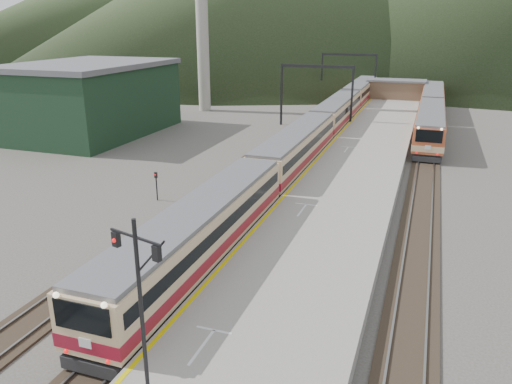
% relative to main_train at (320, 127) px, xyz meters
% --- Properties ---
extents(track_main, '(2.60, 200.00, 0.23)m').
position_rel_main_train_xyz_m(track_main, '(0.00, -5.08, -2.00)').
color(track_main, black).
rests_on(track_main, ground).
extents(track_far, '(2.60, 200.00, 0.23)m').
position_rel_main_train_xyz_m(track_far, '(-5.00, -5.08, -2.00)').
color(track_far, black).
rests_on(track_far, ground).
extents(track_second, '(2.60, 200.00, 0.23)m').
position_rel_main_train_xyz_m(track_second, '(11.50, -5.08, -2.00)').
color(track_second, black).
rests_on(track_second, ground).
extents(platform, '(8.00, 100.00, 1.00)m').
position_rel_main_train_xyz_m(platform, '(5.60, -7.08, -1.57)').
color(platform, gray).
rests_on(platform, ground).
extents(gantry_near, '(9.55, 0.25, 8.00)m').
position_rel_main_train_xyz_m(gantry_near, '(-2.85, 9.92, 3.52)').
color(gantry_near, black).
rests_on(gantry_near, ground).
extents(gantry_far, '(9.55, 0.25, 8.00)m').
position_rel_main_train_xyz_m(gantry_far, '(-2.85, 34.92, 3.52)').
color(gantry_far, black).
rests_on(gantry_far, ground).
extents(warehouse, '(14.50, 20.50, 8.60)m').
position_rel_main_train_xyz_m(warehouse, '(-28.00, -3.08, 2.25)').
color(warehouse, '#16301C').
rests_on(warehouse, ground).
extents(smokestack, '(1.80, 1.80, 30.00)m').
position_rel_main_train_xyz_m(smokestack, '(-22.00, 16.92, 12.93)').
color(smokestack, '#9E998E').
rests_on(smokestack, ground).
extents(station_shed, '(9.40, 4.40, 3.10)m').
position_rel_main_train_xyz_m(station_shed, '(5.60, 32.92, 0.50)').
color(station_shed, brown).
rests_on(station_shed, platform).
extents(main_train, '(3.01, 82.39, 3.67)m').
position_rel_main_train_xyz_m(main_train, '(0.00, 0.00, 0.00)').
color(main_train, '#D4B083').
rests_on(main_train, track_main).
extents(second_train, '(3.00, 40.85, 3.66)m').
position_rel_main_train_xyz_m(second_train, '(11.50, 15.84, -0.00)').
color(second_train, '#B7512D').
rests_on(second_train, track_second).
extents(signal_mast, '(2.14, 0.72, 6.54)m').
position_rel_main_train_xyz_m(signal_mast, '(3.22, -42.13, 2.94)').
color(signal_mast, black).
rests_on(signal_mast, platform).
extents(short_signal_a, '(0.27, 0.23, 2.27)m').
position_rel_main_train_xyz_m(short_signal_a, '(-3.21, -37.45, -0.60)').
color(short_signal_a, black).
rests_on(short_signal_a, ground).
extents(short_signal_b, '(0.25, 0.21, 2.27)m').
position_rel_main_train_xyz_m(short_signal_b, '(-3.14, -15.21, -0.60)').
color(short_signal_b, black).
rests_on(short_signal_b, ground).
extents(short_signal_c, '(0.25, 0.20, 2.27)m').
position_rel_main_train_xyz_m(short_signal_c, '(-7.98, -22.16, -0.60)').
color(short_signal_c, black).
rests_on(short_signal_c, ground).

